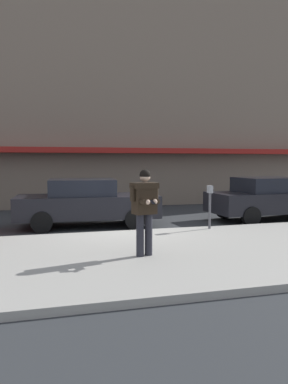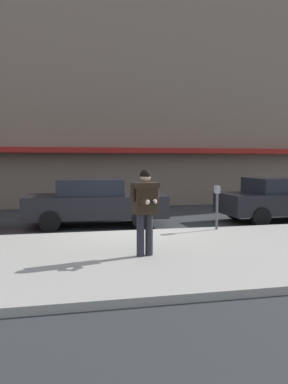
{
  "view_description": "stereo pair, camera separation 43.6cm",
  "coord_description": "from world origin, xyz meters",
  "px_view_note": "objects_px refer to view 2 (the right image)",
  "views": [
    {
      "loc": [
        -2.31,
        -10.56,
        2.11
      ],
      "look_at": [
        -0.33,
        -3.28,
        1.49
      ],
      "focal_mm": 35.0,
      "sensor_mm": 36.0,
      "label": 1
    },
    {
      "loc": [
        -1.89,
        -10.66,
        2.11
      ],
      "look_at": [
        -0.33,
        -3.28,
        1.49
      ],
      "focal_mm": 35.0,
      "sensor_mm": 36.0,
      "label": 2
    }
  ],
  "objects_px": {
    "parked_sedan_mid": "(95,202)",
    "parked_sedan_far": "(282,199)",
    "man_texting_on_phone": "(145,203)",
    "parking_meter": "(217,201)"
  },
  "relations": [
    {
      "from": "parked_sedan_mid",
      "to": "man_texting_on_phone",
      "type": "relative_size",
      "value": 2.56
    },
    {
      "from": "parked_sedan_mid",
      "to": "parked_sedan_far",
      "type": "xyz_separation_m",
      "value": [
        6.51,
        -0.41,
        0.0
      ]
    },
    {
      "from": "man_texting_on_phone",
      "to": "parking_meter",
      "type": "distance_m",
      "value": 3.7
    },
    {
      "from": "parked_sedan_mid",
      "to": "man_texting_on_phone",
      "type": "bearing_deg",
      "value": -81.88
    },
    {
      "from": "man_texting_on_phone",
      "to": "parking_meter",
      "type": "height_order",
      "value": "man_texting_on_phone"
    },
    {
      "from": "man_texting_on_phone",
      "to": "parking_meter",
      "type": "xyz_separation_m",
      "value": [
        2.67,
        2.55,
        -0.28
      ]
    },
    {
      "from": "parked_sedan_mid",
      "to": "parked_sedan_far",
      "type": "height_order",
      "value": "same"
    },
    {
      "from": "parked_sedan_mid",
      "to": "man_texting_on_phone",
      "type": "distance_m",
      "value": 4.73
    },
    {
      "from": "parked_sedan_far",
      "to": "man_texting_on_phone",
      "type": "relative_size",
      "value": 2.53
    },
    {
      "from": "parked_sedan_far",
      "to": "man_texting_on_phone",
      "type": "bearing_deg",
      "value": -143.93
    }
  ]
}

